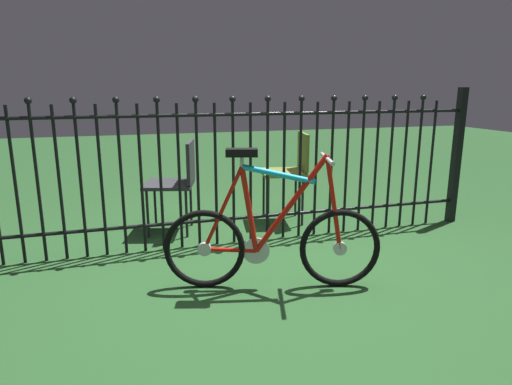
{
  "coord_description": "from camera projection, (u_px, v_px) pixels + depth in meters",
  "views": [
    {
      "loc": [
        -0.91,
        -2.83,
        1.31
      ],
      "look_at": [
        -0.01,
        0.21,
        0.55
      ],
      "focal_mm": 31.09,
      "sensor_mm": 36.0,
      "label": 1
    }
  ],
  "objects": [
    {
      "name": "ground_plane",
      "position": [
        266.0,
        273.0,
        3.2
      ],
      "size": [
        20.0,
        20.0,
        0.0
      ],
      "primitive_type": "plane",
      "color": "#224A22"
    },
    {
      "name": "iron_fence",
      "position": [
        232.0,
        168.0,
        3.67
      ],
      "size": [
        4.38,
        0.07,
        1.3
      ],
      "color": "black",
      "rests_on": "ground"
    },
    {
      "name": "bicycle",
      "position": [
        272.0,
        240.0,
        2.9
      ],
      "size": [
        1.39,
        0.5,
        0.93
      ],
      "color": "black",
      "rests_on": "ground"
    },
    {
      "name": "chair_olive",
      "position": [
        291.0,
        167.0,
        4.31
      ],
      "size": [
        0.48,
        0.48,
        0.88
      ],
      "color": "black",
      "rests_on": "ground"
    },
    {
      "name": "chair_charcoal",
      "position": [
        178.0,
        177.0,
        4.0
      ],
      "size": [
        0.52,
        0.52,
        0.84
      ],
      "color": "black",
      "rests_on": "ground"
    }
  ]
}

